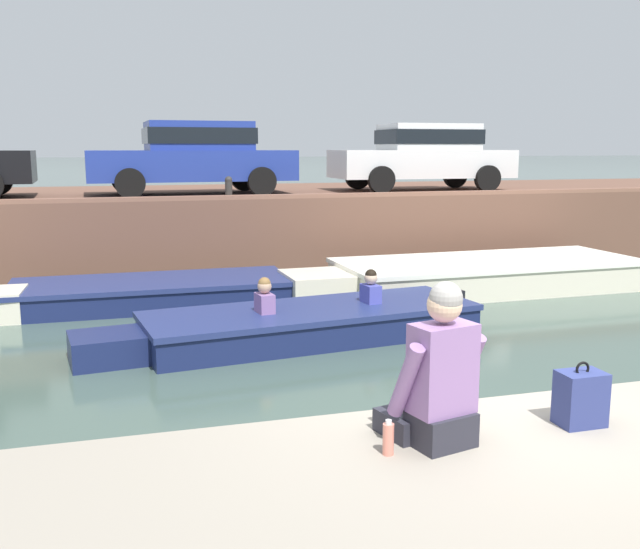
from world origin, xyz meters
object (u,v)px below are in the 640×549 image
(boat_moored_central_navy, at_px, (166,292))
(boat_moored_east_cream, at_px, (474,275))
(motorboat_passing, at_px, (298,324))
(backpack_on_ledge, at_px, (579,399))
(mooring_bollard_mid, at_px, (229,187))
(car_centre_white, at_px, (424,154))
(person_seated_left, at_px, (437,381))
(bottle_drink, at_px, (388,439))
(car_left_inner_blue, at_px, (194,155))

(boat_moored_central_navy, distance_m, boat_moored_east_cream, 5.66)
(motorboat_passing, xyz_separation_m, backpack_on_ledge, (0.35, -5.67, 0.88))
(boat_moored_east_cream, xyz_separation_m, backpack_on_ledge, (-3.72, -8.22, 0.82))
(boat_moored_east_cream, height_order, mooring_bollard_mid, mooring_bollard_mid)
(boat_moored_central_navy, bearing_deg, backpack_on_ledge, -77.27)
(car_centre_white, xyz_separation_m, person_seated_left, (-5.34, -12.06, -1.18))
(car_centre_white, bearing_deg, backpack_on_ledge, -109.90)
(bottle_drink, bearing_deg, boat_moored_east_cream, 58.86)
(car_left_inner_blue, xyz_separation_m, car_centre_white, (5.37, -0.00, -0.00))
(car_left_inner_blue, relative_size, mooring_bollard_mid, 9.87)
(boat_moored_central_navy, height_order, car_left_inner_blue, car_left_inner_blue)
(boat_moored_central_navy, distance_m, person_seated_left, 8.68)
(car_left_inner_blue, bearing_deg, person_seated_left, -89.83)
(car_left_inner_blue, distance_m, bottle_drink, 12.24)
(boat_moored_east_cream, relative_size, motorboat_passing, 1.20)
(boat_moored_central_navy, bearing_deg, bottle_drink, -85.83)
(motorboat_passing, distance_m, mooring_bollard_mid, 5.01)
(car_left_inner_blue, xyz_separation_m, person_seated_left, (0.04, -12.06, -1.18))
(car_centre_white, bearing_deg, boat_moored_east_cream, -99.55)
(person_seated_left, bearing_deg, motorboat_passing, 83.70)
(mooring_bollard_mid, distance_m, bottle_drink, 10.55)
(car_centre_white, height_order, person_seated_left, car_centre_white)
(car_centre_white, height_order, backpack_on_ledge, car_centre_white)
(boat_moored_east_cream, distance_m, person_seated_left, 9.52)
(backpack_on_ledge, bearing_deg, car_centre_white, 70.10)
(car_left_inner_blue, relative_size, bottle_drink, 21.53)
(boat_moored_central_navy, distance_m, motorboat_passing, 3.29)
(motorboat_passing, relative_size, car_left_inner_blue, 1.30)
(bottle_drink, height_order, backpack_on_ledge, backpack_on_ledge)
(car_left_inner_blue, bearing_deg, bottle_drink, -91.38)
(boat_moored_east_cream, xyz_separation_m, mooring_bollard_mid, (-4.25, 2.18, 1.60))
(boat_moored_east_cream, bearing_deg, car_left_inner_blue, 140.91)
(boat_moored_east_cream, bearing_deg, person_seated_left, -119.70)
(car_centre_white, bearing_deg, mooring_bollard_mid, -161.28)
(car_centre_white, bearing_deg, motorboat_passing, -126.42)
(car_centre_white, relative_size, bottle_drink, 20.63)
(boat_moored_east_cream, xyz_separation_m, person_seated_left, (-4.69, -8.22, 1.03))
(motorboat_passing, relative_size, bottle_drink, 27.92)
(boat_moored_east_cream, height_order, person_seated_left, person_seated_left)
(mooring_bollard_mid, bearing_deg, car_centre_white, 18.72)
(car_centre_white, height_order, mooring_bollard_mid, car_centre_white)
(boat_moored_central_navy, bearing_deg, motorboat_passing, -61.16)
(car_centre_white, relative_size, mooring_bollard_mid, 9.46)
(mooring_bollard_mid, bearing_deg, boat_moored_east_cream, -27.15)
(motorboat_passing, bearing_deg, car_left_inner_blue, 95.93)
(boat_moored_central_navy, distance_m, backpack_on_ledge, 8.82)
(car_left_inner_blue, height_order, backpack_on_ledge, car_left_inner_blue)
(mooring_bollard_mid, xyz_separation_m, person_seated_left, (-0.44, -10.40, -0.57))
(boat_moored_east_cream, distance_m, backpack_on_ledge, 9.06)
(boat_moored_central_navy, xyz_separation_m, mooring_bollard_mid, (1.40, 1.84, 1.66))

